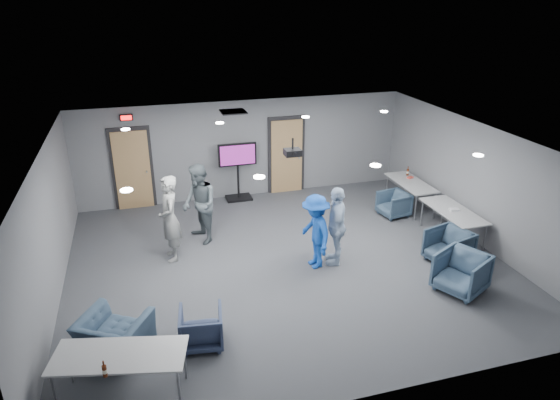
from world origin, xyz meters
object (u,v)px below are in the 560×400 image
object	(u,v)px
chair_right_a	(394,204)
person_d	(315,232)
table_right_a	(411,184)
bottle_front	(105,371)
projector	(293,152)
table_front_left	(119,357)
chair_right_b	(449,247)
bottle_right	(408,172)
person_a	(170,219)
chair_front_b	(115,335)
person_b	(199,204)
tv_stand	(238,168)
chair_right_c	(461,273)
table_right_b	(453,212)
person_c	(336,226)
chair_front_a	(201,327)

from	to	relation	value
chair_right_a	person_d	bearing A→B (deg)	-65.84
table_right_a	bottle_front	bearing A→B (deg)	125.10
table_right_a	projector	distance (m)	4.54
chair_right_a	table_front_left	distance (m)	8.09
chair_right_b	bottle_right	distance (m)	3.46
chair_right_b	bottle_right	size ratio (longest dim) A/B	3.18
person_a	chair_front_b	xyz separation A→B (m)	(-1.14, -2.87, -0.61)
person_b	table_right_a	world-z (taller)	person_b
tv_stand	projector	bearing A→B (deg)	-83.38
person_b	chair_right_c	xyz separation A→B (m)	(4.50, -3.48, -0.53)
table_right_a	table_front_left	bearing A→B (deg)	123.64
chair_right_a	chair_right_b	distance (m)	2.49
table_right_b	tv_stand	world-z (taller)	tv_stand
person_c	chair_right_c	xyz separation A→B (m)	(1.89, -1.71, -0.46)
person_c	bottle_front	size ratio (longest dim) A/B	6.96
chair_right_a	table_right_b	distance (m)	1.73
chair_right_a	bottle_right	distance (m)	1.27
chair_front_b	table_right_b	bearing A→B (deg)	-134.00
chair_front_a	tv_stand	size ratio (longest dim) A/B	0.44
table_right_b	projector	bearing A→B (deg)	87.45
person_b	table_front_left	xyz separation A→B (m)	(-1.73, -4.50, -0.24)
chair_front_b	table_front_left	distance (m)	1.07
chair_front_b	chair_front_a	bearing A→B (deg)	-156.10
person_b	person_d	bearing A→B (deg)	34.62
person_a	bottle_front	world-z (taller)	person_a
projector	person_d	bearing A→B (deg)	-49.89
person_d	table_right_b	xyz separation A→B (m)	(3.47, 0.27, -0.12)
bottle_front	tv_stand	size ratio (longest dim) A/B	0.15
projector	chair_right_b	bearing A→B (deg)	-18.45
table_front_left	chair_front_b	bearing A→B (deg)	110.01
chair_right_b	tv_stand	distance (m)	5.92
table_front_left	bottle_right	world-z (taller)	bottle_right
chair_front_b	table_front_left	bearing A→B (deg)	127.99
table_right_b	bottle_right	distance (m)	2.41
chair_right_a	table_right_a	xyz separation A→B (m)	(0.65, 0.34, 0.36)
bottle_front	person_c	bearing A→B (deg)	34.74
person_d	table_right_b	size ratio (longest dim) A/B	0.90
table_right_a	projector	bearing A→B (deg)	114.29
person_a	person_b	distance (m)	0.95
person_a	chair_right_c	distance (m)	5.96
chair_right_c	table_right_a	xyz separation A→B (m)	(1.10, 3.85, 0.29)
person_d	person_b	bearing A→B (deg)	-135.08
chair_right_c	table_right_b	size ratio (longest dim) A/B	0.49
chair_right_c	bottle_front	bearing A→B (deg)	-104.59
table_right_b	chair_right_b	bearing A→B (deg)	143.40
person_c	projector	distance (m)	1.81
bottle_right	person_a	bearing A→B (deg)	-166.95
chair_right_a	bottle_front	bearing A→B (deg)	-63.17
chair_front_a	bottle_right	world-z (taller)	bottle_right
tv_stand	projector	world-z (taller)	projector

